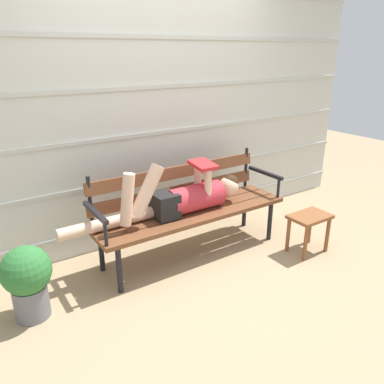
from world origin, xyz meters
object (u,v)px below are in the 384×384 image
Objects in this scene: footstool at (309,223)px; park_bench at (188,204)px; potted_plant at (27,279)px; reclining_person at (182,198)px.

park_bench is at bearing 145.70° from footstool.
potted_plant is (-2.38, 0.45, 0.03)m from footstool.
footstool is at bearing -28.41° from reclining_person.
potted_plant is at bearing -175.32° from reclining_person.
park_bench is 1.08× the size of reclining_person.
reclining_person is at bearing -146.79° from park_bench.
reclining_person is 1.37m from potted_plant.
park_bench is 3.32× the size of potted_plant.
reclining_person is 1.22m from footstool.
potted_plant is (-1.33, -0.11, -0.27)m from reclining_person.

